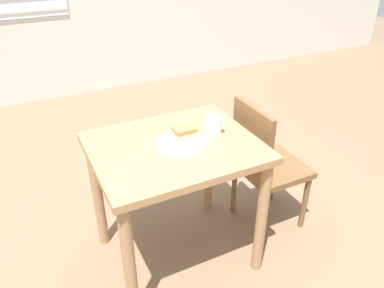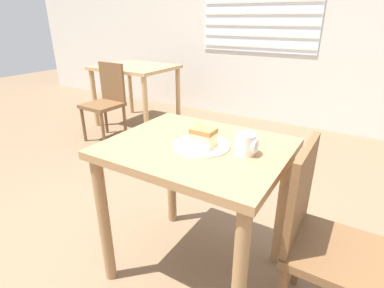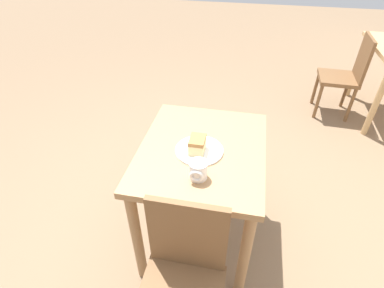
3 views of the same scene
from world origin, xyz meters
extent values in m
plane|color=#7A6047|center=(0.00, 0.00, 0.00)|extent=(14.00, 14.00, 0.00)
cube|color=#9E754C|center=(0.09, 0.15, 0.76)|extent=(0.85, 0.70, 0.04)
cylinder|color=#9E754C|center=(-0.29, -0.15, 0.37)|extent=(0.06, 0.06, 0.74)
cylinder|color=#9E754C|center=(0.46, -0.15, 0.37)|extent=(0.06, 0.06, 0.74)
cylinder|color=#9E754C|center=(-0.29, 0.45, 0.37)|extent=(0.06, 0.06, 0.74)
cylinder|color=#9E754C|center=(0.46, 0.45, 0.37)|extent=(0.06, 0.06, 0.74)
cube|color=brown|center=(0.77, 0.17, 0.42)|extent=(0.39, 0.39, 0.04)
cylinder|color=brown|center=(0.94, 0.01, 0.20)|extent=(0.04, 0.04, 0.40)
cylinder|color=brown|center=(0.94, 0.34, 0.20)|extent=(0.04, 0.04, 0.40)
cylinder|color=brown|center=(0.60, 0.01, 0.20)|extent=(0.04, 0.04, 0.40)
cylinder|color=brown|center=(0.60, 0.34, 0.20)|extent=(0.04, 0.04, 0.40)
cube|color=brown|center=(0.59, 0.17, 0.66)|extent=(0.03, 0.37, 0.44)
cylinder|color=white|center=(0.12, 0.14, 0.78)|extent=(0.27, 0.27, 0.01)
cube|color=beige|center=(0.14, 0.13, 0.82)|extent=(0.11, 0.08, 0.06)
cube|color=#A3703D|center=(0.14, 0.13, 0.87)|extent=(0.11, 0.08, 0.02)
cylinder|color=white|center=(0.33, 0.17, 0.83)|extent=(0.09, 0.09, 0.10)
torus|color=white|center=(0.37, 0.17, 0.83)|extent=(0.02, 0.07, 0.07)
camera|label=1|loc=(-0.57, -1.37, 1.75)|focal=35.00mm
camera|label=2|loc=(0.76, -0.99, 1.34)|focal=28.00mm
camera|label=3|loc=(1.40, 0.36, 1.83)|focal=28.00mm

